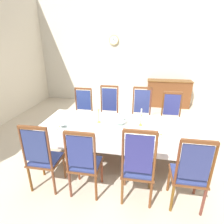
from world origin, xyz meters
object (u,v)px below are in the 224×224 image
dining_table (119,128)px  spoon_secondary (161,135)px  chair_north_a (83,112)px  candlestick_east (141,119)px  chair_north_b (109,112)px  chair_south_d (190,173)px  chair_north_d (171,117)px  candlestick_west (99,115)px  sideboard (168,93)px  soup_tureen (120,119)px  chair_south_b (84,162)px  chair_south_a (43,157)px  mounted_clock (114,40)px  bowl_near_left (64,127)px  bowl_near_right (153,134)px  chair_north_c (141,114)px  chair_south_c (138,166)px  spoon_primary (59,127)px

dining_table → spoon_secondary: bearing=-23.4°
chair_north_a → candlestick_east: bearing=146.4°
chair_north_b → chair_south_d: size_ratio=1.08×
chair_north_d → spoon_secondary: 1.27m
dining_table → candlestick_west: bearing=-180.0°
sideboard → soup_tureen: bearing=69.5°
soup_tureen → candlestick_west: bearing=-180.0°
chair_south_b → chair_north_d: bearing=52.4°
chair_south_a → chair_north_a: size_ratio=1.00×
dining_table → mounted_clock: bearing=100.8°
bowl_near_left → candlestick_west: bearing=32.4°
soup_tureen → bowl_near_right: size_ratio=1.29×
chair_south_a → candlestick_east: 1.67m
soup_tureen → bowl_near_right: bearing=-30.0°
chair_south_a → chair_south_d: chair_south_a is taller
chair_north_a → candlestick_west: bearing=124.3°
chair_south_d → bowl_near_left: (-1.92, 0.58, 0.20)m
candlestick_east → candlestick_west: bearing=180.0°
chair_south_d → spoon_secondary: 0.71m
chair_north_b → chair_north_c: chair_north_b is taller
chair_south_c → soup_tureen: (-0.37, 0.91, 0.26)m
sideboard → bowl_near_left: bearing=59.6°
chair_north_b → candlestick_east: 1.21m
soup_tureen → spoon_primary: soup_tureen is taller
chair_south_a → mounted_clock: mounted_clock is taller
chair_north_b → chair_north_c: 0.75m
chair_south_c → mounted_clock: mounted_clock is taller
chair_north_b → chair_south_c: size_ratio=1.02×
dining_table → spoon_secondary: (0.70, -0.30, 0.08)m
sideboard → dining_table: bearing=69.4°
spoon_secondary → sideboard: bearing=81.0°
chair_south_b → chair_south_c: 0.75m
candlestick_east → bowl_near_right: 0.40m
mounted_clock → sideboard: bearing=-7.3°
chair_south_b → candlestick_west: (-0.00, 0.91, 0.34)m
mounted_clock → chair_south_b: bearing=-86.0°
chair_south_a → chair_south_d: 2.02m
chair_south_d → bowl_near_right: size_ratio=5.72×
candlestick_west → candlestick_east: candlestick_west is taller
chair_north_d → chair_north_c: bearing=-0.4°
chair_south_a → chair_north_d: (2.02, 1.82, 0.00)m
soup_tureen → spoon_secondary: size_ratio=1.40×
chair_north_c → spoon_primary: (-1.38, -1.22, 0.16)m
chair_south_d → soup_tureen: 1.40m
soup_tureen → spoon_primary: 1.05m
chair_north_b → spoon_secondary: bearing=131.4°
chair_south_b → mounted_clock: (-0.31, 4.46, 1.60)m
soup_tureen → mounted_clock: 3.85m
chair_north_c → sideboard: size_ratio=0.82×
chair_north_c → bowl_near_left: 1.78m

